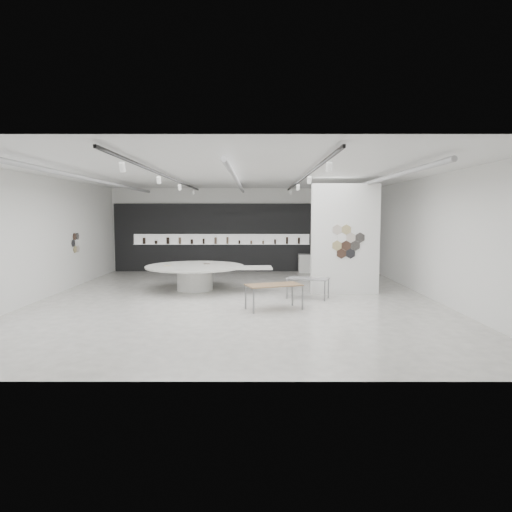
{
  "coord_description": "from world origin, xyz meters",
  "views": [
    {
      "loc": [
        0.59,
        -13.92,
        2.61
      ],
      "look_at": [
        0.58,
        1.2,
        1.23
      ],
      "focal_mm": 32.0,
      "sensor_mm": 36.0,
      "label": 1
    }
  ],
  "objects_px": {
    "sample_table_stone": "(308,280)",
    "sample_table_wood": "(274,286)",
    "kitchen_counter": "(315,263)",
    "partition_column": "(345,239)",
    "display_island": "(197,274)"
  },
  "relations": [
    {
      "from": "partition_column",
      "to": "sample_table_stone",
      "type": "relative_size",
      "value": 2.6
    },
    {
      "from": "display_island",
      "to": "kitchen_counter",
      "type": "height_order",
      "value": "kitchen_counter"
    },
    {
      "from": "sample_table_stone",
      "to": "kitchen_counter",
      "type": "xyz_separation_m",
      "value": [
        1.04,
        6.47,
        -0.16
      ]
    },
    {
      "from": "partition_column",
      "to": "kitchen_counter",
      "type": "xyz_separation_m",
      "value": [
        -0.27,
        5.54,
        -1.38
      ]
    },
    {
      "from": "sample_table_stone",
      "to": "kitchen_counter",
      "type": "height_order",
      "value": "kitchen_counter"
    },
    {
      "from": "partition_column",
      "to": "display_island",
      "type": "distance_m",
      "value": 5.15
    },
    {
      "from": "partition_column",
      "to": "display_island",
      "type": "relative_size",
      "value": 0.82
    },
    {
      "from": "display_island",
      "to": "sample_table_wood",
      "type": "bearing_deg",
      "value": -53.97
    },
    {
      "from": "sample_table_stone",
      "to": "kitchen_counter",
      "type": "distance_m",
      "value": 6.55
    },
    {
      "from": "partition_column",
      "to": "display_island",
      "type": "bearing_deg",
      "value": 172.67
    },
    {
      "from": "display_island",
      "to": "sample_table_wood",
      "type": "distance_m",
      "value": 4.08
    },
    {
      "from": "sample_table_stone",
      "to": "sample_table_wood",
      "type": "bearing_deg",
      "value": -124.34
    },
    {
      "from": "display_island",
      "to": "sample_table_wood",
      "type": "xyz_separation_m",
      "value": [
        2.53,
        -3.2,
        0.09
      ]
    },
    {
      "from": "sample_table_wood",
      "to": "kitchen_counter",
      "type": "distance_m",
      "value": 8.39
    },
    {
      "from": "display_island",
      "to": "partition_column",
      "type": "bearing_deg",
      "value": -9.63
    }
  ]
}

